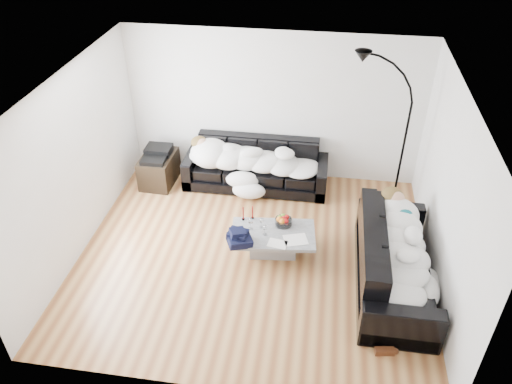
# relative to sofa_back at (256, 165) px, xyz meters

# --- Properties ---
(ground) EXTENTS (5.00, 5.00, 0.00)m
(ground) POSITION_rel_sofa_back_xyz_m (0.23, -1.79, -0.40)
(ground) COLOR brown
(ground) RESTS_ON ground
(wall_back) EXTENTS (5.00, 0.02, 2.60)m
(wall_back) POSITION_rel_sofa_back_xyz_m (0.23, 0.46, 0.90)
(wall_back) COLOR silver
(wall_back) RESTS_ON ground
(wall_left) EXTENTS (0.02, 4.50, 2.60)m
(wall_left) POSITION_rel_sofa_back_xyz_m (-2.27, -1.79, 0.90)
(wall_left) COLOR silver
(wall_left) RESTS_ON ground
(wall_right) EXTENTS (0.02, 4.50, 2.60)m
(wall_right) POSITION_rel_sofa_back_xyz_m (2.73, -1.79, 0.90)
(wall_right) COLOR silver
(wall_right) RESTS_ON ground
(ceiling) EXTENTS (5.00, 5.00, 0.00)m
(ceiling) POSITION_rel_sofa_back_xyz_m (0.23, -1.79, 2.20)
(ceiling) COLOR white
(ceiling) RESTS_ON ground
(sofa_back) EXTENTS (2.45, 0.85, 0.80)m
(sofa_back) POSITION_rel_sofa_back_xyz_m (0.00, 0.00, 0.00)
(sofa_back) COLOR black
(sofa_back) RESTS_ON ground
(sofa_right) EXTENTS (0.96, 2.25, 0.91)m
(sofa_right) POSITION_rel_sofa_back_xyz_m (2.20, -2.11, 0.05)
(sofa_right) COLOR black
(sofa_right) RESTS_ON ground
(sleeper_back) EXTENTS (2.07, 0.72, 0.41)m
(sleeper_back) POSITION_rel_sofa_back_xyz_m (0.00, -0.05, 0.23)
(sleeper_back) COLOR white
(sleeper_back) RESTS_ON sofa_back
(sleeper_right) EXTENTS (0.81, 1.93, 0.47)m
(sleeper_right) POSITION_rel_sofa_back_xyz_m (2.20, -2.11, 0.26)
(sleeper_right) COLOR white
(sleeper_right) RESTS_ON sofa_right
(teal_cushion) EXTENTS (0.42, 0.38, 0.20)m
(teal_cushion) POSITION_rel_sofa_back_xyz_m (2.14, -1.41, 0.32)
(teal_cushion) COLOR #0E5B65
(teal_cushion) RESTS_ON sofa_right
(coffee_table) EXTENTS (1.27, 0.82, 0.35)m
(coffee_table) POSITION_rel_sofa_back_xyz_m (0.51, -1.70, -0.23)
(coffee_table) COLOR #939699
(coffee_table) RESTS_ON ground
(fruit_bowl) EXTENTS (0.29, 0.29, 0.15)m
(fruit_bowl) POSITION_rel_sofa_back_xyz_m (0.63, -1.48, 0.03)
(fruit_bowl) COLOR white
(fruit_bowl) RESTS_ON coffee_table
(wine_glass_a) EXTENTS (0.08, 0.08, 0.17)m
(wine_glass_a) POSITION_rel_sofa_back_xyz_m (0.32, -1.59, 0.03)
(wine_glass_a) COLOR white
(wine_glass_a) RESTS_ON coffee_table
(wine_glass_b) EXTENTS (0.09, 0.09, 0.19)m
(wine_glass_b) POSITION_rel_sofa_back_xyz_m (0.17, -1.65, 0.04)
(wine_glass_b) COLOR white
(wine_glass_b) RESTS_ON coffee_table
(wine_glass_c) EXTENTS (0.09, 0.09, 0.17)m
(wine_glass_c) POSITION_rel_sofa_back_xyz_m (0.40, -1.75, 0.04)
(wine_glass_c) COLOR white
(wine_glass_c) RESTS_ON coffee_table
(candle_left) EXTENTS (0.05, 0.05, 0.23)m
(candle_left) POSITION_rel_sofa_back_xyz_m (0.03, -1.46, 0.06)
(candle_left) COLOR maroon
(candle_left) RESTS_ON coffee_table
(candle_right) EXTENTS (0.05, 0.05, 0.22)m
(candle_right) POSITION_rel_sofa_back_xyz_m (0.16, -1.41, 0.06)
(candle_right) COLOR maroon
(candle_right) RESTS_ON coffee_table
(newspaper_a) EXTENTS (0.39, 0.34, 0.01)m
(newspaper_a) POSITION_rel_sofa_back_xyz_m (0.84, -1.80, -0.04)
(newspaper_a) COLOR silver
(newspaper_a) RESTS_ON coffee_table
(newspaper_b) EXTENTS (0.29, 0.23, 0.01)m
(newspaper_b) POSITION_rel_sofa_back_xyz_m (0.60, -1.93, -0.04)
(newspaper_b) COLOR silver
(newspaper_b) RESTS_ON coffee_table
(navy_jacket) EXTENTS (0.39, 0.35, 0.17)m
(navy_jacket) POSITION_rel_sofa_back_xyz_m (0.05, -1.96, 0.12)
(navy_jacket) COLOR black
(navy_jacket) RESTS_ON coffee_table
(shoes) EXTENTS (0.40, 0.30, 0.09)m
(shoes) POSITION_rel_sofa_back_xyz_m (2.12, -3.22, -0.36)
(shoes) COLOR #472311
(shoes) RESTS_ON ground
(av_cabinet) EXTENTS (0.56, 0.79, 0.53)m
(av_cabinet) POSITION_rel_sofa_back_xyz_m (-1.69, -0.16, -0.14)
(av_cabinet) COLOR black
(av_cabinet) RESTS_ON ground
(stereo) EXTENTS (0.44, 0.34, 0.13)m
(stereo) POSITION_rel_sofa_back_xyz_m (-1.69, -0.16, 0.19)
(stereo) COLOR black
(stereo) RESTS_ON av_cabinet
(floor_lamp) EXTENTS (0.89, 0.65, 2.28)m
(floor_lamp) POSITION_rel_sofa_back_xyz_m (2.34, -0.27, 0.74)
(floor_lamp) COLOR black
(floor_lamp) RESTS_ON ground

